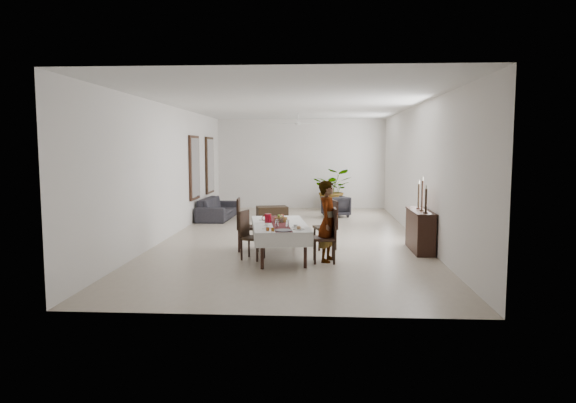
{
  "coord_description": "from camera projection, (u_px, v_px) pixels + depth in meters",
  "views": [
    {
      "loc": [
        0.62,
        -12.46,
        2.18
      ],
      "look_at": [
        -0.01,
        -1.76,
        1.05
      ],
      "focal_mm": 32.0,
      "sensor_mm": 36.0,
      "label": 1
    }
  ],
  "objects": [
    {
      "name": "floor",
      "position": [
        293.0,
        236.0,
        12.64
      ],
      "size": [
        6.0,
        12.0,
        0.0
      ],
      "primitive_type": "cube",
      "color": "#B4A58F",
      "rests_on": "ground"
    },
    {
      "name": "ceiling",
      "position": [
        293.0,
        105.0,
        12.3
      ],
      "size": [
        6.0,
        12.0,
        0.02
      ],
      "primitive_type": "cube",
      "color": "silver",
      "rests_on": "wall_back"
    },
    {
      "name": "wall_back",
      "position": [
        301.0,
        164.0,
        18.43
      ],
      "size": [
        6.0,
        0.02,
        3.2
      ],
      "primitive_type": "cube",
      "color": "silver",
      "rests_on": "floor"
    },
    {
      "name": "wall_front",
      "position": [
        269.0,
        193.0,
        6.51
      ],
      "size": [
        6.0,
        0.02,
        3.2
      ],
      "primitive_type": "cube",
      "color": "silver",
      "rests_on": "floor"
    },
    {
      "name": "wall_left",
      "position": [
        171.0,
        171.0,
        12.65
      ],
      "size": [
        0.02,
        12.0,
        3.2
      ],
      "primitive_type": "cube",
      "color": "silver",
      "rests_on": "floor"
    },
    {
      "name": "wall_right",
      "position": [
        417.0,
        172.0,
        12.3
      ],
      "size": [
        0.02,
        12.0,
        3.2
      ],
      "primitive_type": "cube",
      "color": "silver",
      "rests_on": "floor"
    },
    {
      "name": "dining_table_top",
      "position": [
        280.0,
        225.0,
        10.21
      ],
      "size": [
        1.2,
        2.24,
        0.04
      ],
      "primitive_type": "cube",
      "rotation": [
        0.0,
        0.0,
        0.15
      ],
      "color": "black",
      "rests_on": "table_leg_fl"
    },
    {
      "name": "table_leg_fl",
      "position": [
        262.0,
        252.0,
        9.21
      ],
      "size": [
        0.07,
        0.07,
        0.62
      ],
      "primitive_type": "cylinder",
      "rotation": [
        0.0,
        0.0,
        0.15
      ],
      "color": "black",
      "rests_on": "floor"
    },
    {
      "name": "table_leg_fr",
      "position": [
        305.0,
        251.0,
        9.28
      ],
      "size": [
        0.07,
        0.07,
        0.62
      ],
      "primitive_type": "cylinder",
      "rotation": [
        0.0,
        0.0,
        0.15
      ],
      "color": "black",
      "rests_on": "floor"
    },
    {
      "name": "table_leg_bl",
      "position": [
        258.0,
        233.0,
        11.21
      ],
      "size": [
        0.07,
        0.07,
        0.62
      ],
      "primitive_type": "cylinder",
      "rotation": [
        0.0,
        0.0,
        0.15
      ],
      "color": "black",
      "rests_on": "floor"
    },
    {
      "name": "table_leg_br",
      "position": [
        294.0,
        233.0,
        11.29
      ],
      "size": [
        0.07,
        0.07,
        0.62
      ],
      "primitive_type": "cylinder",
      "rotation": [
        0.0,
        0.0,
        0.15
      ],
      "color": "black",
      "rests_on": "floor"
    },
    {
      "name": "tablecloth_top",
      "position": [
        280.0,
        224.0,
        10.21
      ],
      "size": [
        1.38,
        2.42,
        0.01
      ],
      "primitive_type": "cube",
      "rotation": [
        0.0,
        0.0,
        0.15
      ],
      "color": "silver",
      "rests_on": "dining_table_top"
    },
    {
      "name": "tablecloth_drape_left",
      "position": [
        253.0,
        230.0,
        10.17
      ],
      "size": [
        0.35,
        2.27,
        0.27
      ],
      "primitive_type": "cube",
      "rotation": [
        0.0,
        0.0,
        0.15
      ],
      "color": "silver",
      "rests_on": "dining_table_top"
    },
    {
      "name": "tablecloth_drape_right",
      "position": [
        305.0,
        230.0,
        10.27
      ],
      "size": [
        0.35,
        2.27,
        0.27
      ],
      "primitive_type": "cube",
      "rotation": [
        0.0,
        0.0,
        0.15
      ],
      "color": "silver",
      "rests_on": "dining_table_top"
    },
    {
      "name": "tablecloth_drape_near",
      "position": [
        284.0,
        240.0,
        9.09
      ],
      "size": [
        1.04,
        0.17,
        0.27
      ],
      "primitive_type": "cube",
      "rotation": [
        0.0,
        0.0,
        0.15
      ],
      "color": "white",
      "rests_on": "dining_table_top"
    },
    {
      "name": "tablecloth_drape_far",
      "position": [
        276.0,
        222.0,
        11.35
      ],
      "size": [
        1.04,
        0.17,
        0.27
      ],
      "primitive_type": "cube",
      "rotation": [
        0.0,
        0.0,
        0.15
      ],
      "color": "white",
      "rests_on": "dining_table_top"
    },
    {
      "name": "table_runner",
      "position": [
        280.0,
        223.0,
        10.21
      ],
      "size": [
        0.64,
        2.24,
        0.0
      ],
      "primitive_type": "cube",
      "rotation": [
        0.0,
        0.0,
        0.15
      ],
      "color": "maroon",
      "rests_on": "tablecloth_top"
    },
    {
      "name": "red_pitcher",
      "position": [
        268.0,
        218.0,
        10.31
      ],
      "size": [
        0.15,
        0.15,
        0.18
      ],
      "primitive_type": "cylinder",
      "rotation": [
        0.0,
        0.0,
        0.15
      ],
      "color": "maroon",
      "rests_on": "tablecloth_top"
    },
    {
      "name": "pitcher_handle",
      "position": [
        264.0,
        218.0,
        10.3
      ],
      "size": [
        0.11,
        0.03,
        0.11
      ],
      "primitive_type": "torus",
      "rotation": [
        1.57,
        0.0,
        0.15
      ],
      "color": "#981C0B",
      "rests_on": "red_pitcher"
    },
    {
      "name": "wine_glass_near",
      "position": [
        287.0,
        224.0,
        9.64
      ],
      "size": [
        0.06,
        0.06,
        0.15
      ],
      "primitive_type": "cylinder",
      "color": "white",
      "rests_on": "tablecloth_top"
    },
    {
      "name": "wine_glass_mid",
      "position": [
        277.0,
        223.0,
        9.71
      ],
      "size": [
        0.06,
        0.06,
        0.15
      ],
      "primitive_type": "cylinder",
      "color": "silver",
      "rests_on": "tablecloth_top"
    },
    {
      "name": "wine_glass_far",
      "position": [
        282.0,
        219.0,
        10.25
      ],
      "size": [
        0.06,
        0.06,
        0.15
      ],
      "primitive_type": "cylinder",
      "color": "white",
      "rests_on": "tablecloth_top"
    },
    {
      "name": "teacup_right",
      "position": [
        296.0,
        226.0,
        9.7
      ],
      "size": [
        0.08,
        0.08,
        0.05
      ],
      "primitive_type": "cylinder",
      "color": "silver",
      "rests_on": "saucer_right"
    },
    {
      "name": "saucer_right",
      "position": [
        296.0,
        227.0,
        9.7
      ],
      "size": [
        0.13,
        0.13,
        0.01
      ],
      "primitive_type": "cylinder",
      "color": "white",
      "rests_on": "tablecloth_top"
    },
    {
      "name": "teacup_left",
      "position": [
        267.0,
        225.0,
        9.87
      ],
      "size": [
        0.08,
        0.08,
        0.05
      ],
      "primitive_type": "cylinder",
      "color": "silver",
      "rests_on": "saucer_left"
    },
    {
      "name": "saucer_left",
      "position": [
        267.0,
        226.0,
        9.88
      ],
      "size": [
        0.13,
        0.13,
        0.01
      ],
      "primitive_type": "cylinder",
      "color": "white",
      "rests_on": "tablecloth_top"
    },
    {
      "name": "plate_near_right",
      "position": [
        299.0,
        229.0,
        9.44
      ],
      "size": [
        0.21,
        0.21,
        0.01
      ],
      "primitive_type": "cylinder",
      "color": "silver",
      "rests_on": "tablecloth_top"
    },
    {
      "name": "bread_near_right",
      "position": [
        299.0,
        228.0,
        9.44
      ],
      "size": [
        0.08,
        0.08,
        0.08
      ],
      "primitive_type": "sphere",
      "color": "tan",
      "rests_on": "plate_near_right"
    },
    {
      "name": "plate_near_left",
      "position": [
        268.0,
        228.0,
        9.52
      ],
      "size": [
        0.21,
        0.21,
        0.01
      ],
      "primitive_type": "cylinder",
      "color": "white",
      "rests_on": "tablecloth_top"
    },
    {
      "name": "plate_far_left",
      "position": [
        264.0,
        220.0,
        10.67
      ],
      "size": [
        0.21,
        0.21,
        0.01
      ],
      "primitive_type": "cylinder",
      "color": "white",
      "rests_on": "tablecloth_top"
    },
    {
      "name": "serving_tray",
      "position": [
        283.0,
        230.0,
        9.28
      ],
      "size": [
        0.32,
        0.32,
        0.02
      ],
      "primitive_type": "cylinder",
      "color": "#434348",
      "rests_on": "tablecloth_top"
    },
    {
      "name": "jam_jar_a",
      "position": [
        273.0,
        229.0,
        9.24
      ],
      "size": [
        0.06,
        0.06,
        0.07
      ],
      "primitive_type": "cylinder",
      "color": "#995716",
      "rests_on": "tablecloth_top"
    },
    {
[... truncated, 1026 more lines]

